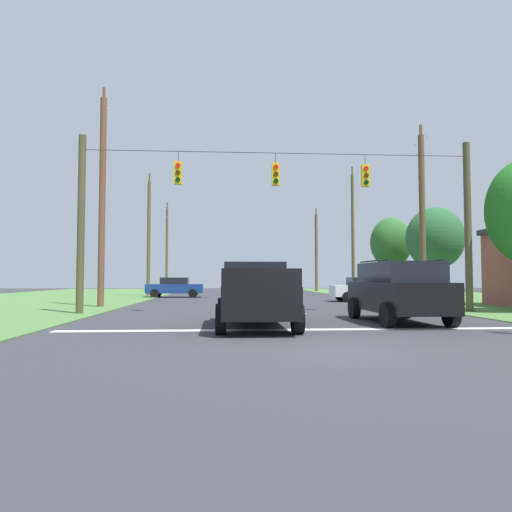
# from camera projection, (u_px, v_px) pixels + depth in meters

# --- Properties ---
(ground_plane) EXTENTS (120.00, 120.00, 0.00)m
(ground_plane) POSITION_uv_depth(u_px,v_px,m) (331.00, 351.00, 9.27)
(ground_plane) COLOR #333338
(stop_bar_stripe) EXTENTS (13.72, 0.45, 0.01)m
(stop_bar_stripe) POSITION_uv_depth(u_px,v_px,m) (300.00, 330.00, 13.10)
(stop_bar_stripe) COLOR white
(stop_bar_stripe) RESTS_ON ground
(lane_dash_0) EXTENTS (2.50, 0.15, 0.01)m
(lane_dash_0) POSITION_uv_depth(u_px,v_px,m) (277.00, 314.00, 19.08)
(lane_dash_0) COLOR white
(lane_dash_0) RESTS_ON ground
(lane_dash_1) EXTENTS (2.50, 0.15, 0.01)m
(lane_dash_1) POSITION_uv_depth(u_px,v_px,m) (263.00, 304.00, 25.95)
(lane_dash_1) COLOR white
(lane_dash_1) RESTS_ON ground
(lane_dash_2) EXTENTS (2.50, 0.15, 0.01)m
(lane_dash_2) POSITION_uv_depth(u_px,v_px,m) (254.00, 298.00, 34.90)
(lane_dash_2) COLOR white
(lane_dash_2) RESTS_ON ground
(overhead_signal_span) EXTENTS (16.76, 0.31, 7.40)m
(overhead_signal_span) POSITION_uv_depth(u_px,v_px,m) (279.00, 217.00, 19.56)
(overhead_signal_span) COLOR brown
(overhead_signal_span) RESTS_ON ground
(pickup_truck) EXTENTS (2.29, 5.40, 1.95)m
(pickup_truck) POSITION_uv_depth(u_px,v_px,m) (255.00, 295.00, 13.96)
(pickup_truck) COLOR black
(pickup_truck) RESTS_ON ground
(suv_black) EXTENTS (2.31, 4.85, 2.05)m
(suv_black) POSITION_uv_depth(u_px,v_px,m) (398.00, 290.00, 15.27)
(suv_black) COLOR black
(suv_black) RESTS_ON ground
(distant_car_crossing_white) EXTENTS (4.30, 2.02, 1.52)m
(distant_car_crossing_white) POSITION_uv_depth(u_px,v_px,m) (366.00, 289.00, 29.17)
(distant_car_crossing_white) COLOR silver
(distant_car_crossing_white) RESTS_ON ground
(distant_car_oncoming) EXTENTS (4.32, 2.05, 1.52)m
(distant_car_oncoming) POSITION_uv_depth(u_px,v_px,m) (175.00, 287.00, 35.59)
(distant_car_oncoming) COLOR navy
(distant_car_oncoming) RESTS_ON ground
(utility_pole_mid_right) EXTENTS (0.32, 1.61, 9.67)m
(utility_pole_mid_right) POSITION_uv_depth(u_px,v_px,m) (422.00, 217.00, 24.47)
(utility_pole_mid_right) COLOR brown
(utility_pole_mid_right) RESTS_ON ground
(utility_pole_far_right) EXTENTS (0.26, 1.91, 10.85)m
(utility_pole_far_right) POSITION_uv_depth(u_px,v_px,m) (353.00, 231.00, 38.57)
(utility_pole_far_right) COLOR brown
(utility_pole_far_right) RESTS_ON ground
(utility_pole_near_left) EXTENTS (0.32, 1.96, 9.49)m
(utility_pole_near_left) POSITION_uv_depth(u_px,v_px,m) (316.00, 251.00, 52.46)
(utility_pole_near_left) COLOR brown
(utility_pole_near_left) RESTS_ON ground
(utility_pole_far_left) EXTENTS (0.33, 1.62, 11.34)m
(utility_pole_far_left) POSITION_uv_depth(u_px,v_px,m) (102.00, 199.00, 23.63)
(utility_pole_far_left) COLOR brown
(utility_pole_far_left) RESTS_ON ground
(utility_pole_distant_right) EXTENTS (0.28, 1.86, 10.22)m
(utility_pole_distant_right) POSITION_uv_depth(u_px,v_px,m) (149.00, 236.00, 38.25)
(utility_pole_distant_right) COLOR brown
(utility_pole_distant_right) RESTS_ON ground
(utility_pole_distant_left) EXTENTS (0.27, 1.82, 9.95)m
(utility_pole_distant_left) POSITION_uv_depth(u_px,v_px,m) (167.00, 246.00, 51.45)
(utility_pole_distant_left) COLOR brown
(utility_pole_distant_left) RESTS_ON ground
(tree_roadside_right) EXTENTS (3.13, 3.13, 6.14)m
(tree_roadside_right) POSITION_uv_depth(u_px,v_px,m) (391.00, 243.00, 35.55)
(tree_roadside_right) COLOR brown
(tree_roadside_right) RESTS_ON ground
(tree_roadside_left) EXTENTS (3.91, 3.91, 6.39)m
(tree_roadside_left) POSITION_uv_depth(u_px,v_px,m) (435.00, 238.00, 32.00)
(tree_roadside_left) COLOR brown
(tree_roadside_left) RESTS_ON ground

